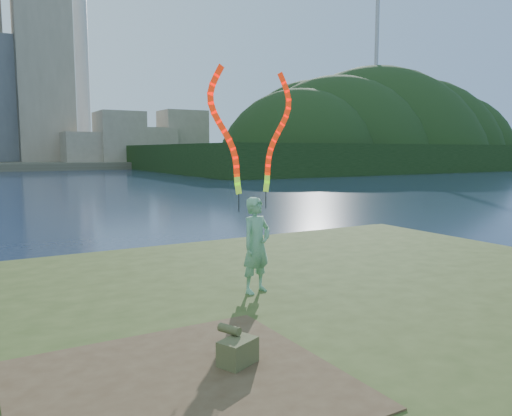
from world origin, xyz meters
TOP-DOWN VIEW (x-y plane):
  - ground at (0.00, 0.00)m, footprint 320.00×320.00m
  - grassy_knoll at (0.00, -2.30)m, footprint 20.00×18.00m
  - dirt_patch at (-2.20, -3.20)m, footprint 3.20×3.00m
  - wooded_hill at (59.57, 59.96)m, footprint 78.00×50.00m
  - woman_with_ribbons at (0.13, -0.67)m, footprint 1.97×0.66m
  - canvas_bag at (-1.48, -3.07)m, footprint 0.49×0.56m

SIDE VIEW (x-z plane):
  - ground at x=0.00m, z-range 0.00..0.00m
  - wooded_hill at x=59.57m, z-range -31.34..31.66m
  - grassy_knoll at x=0.00m, z-range -0.06..0.74m
  - dirt_patch at x=-2.20m, z-range 0.80..0.82m
  - canvas_bag at x=-1.48m, z-range 0.76..1.16m
  - woman_with_ribbons at x=0.13m, z-range 0.23..4.21m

